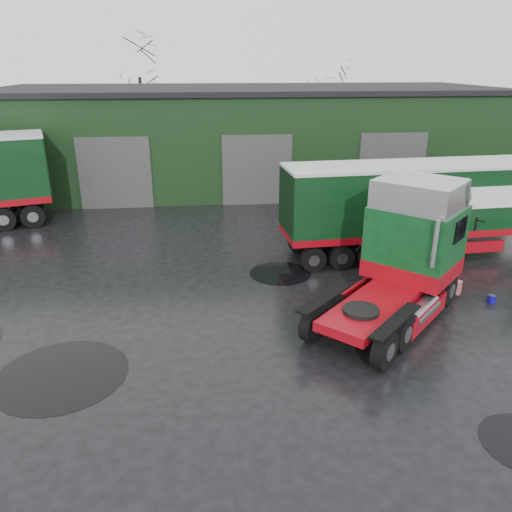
% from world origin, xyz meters
% --- Properties ---
extents(ground, '(100.00, 100.00, 0.00)m').
position_xyz_m(ground, '(0.00, 0.00, 0.00)').
color(ground, black).
extents(warehouse, '(32.40, 12.40, 6.30)m').
position_xyz_m(warehouse, '(2.00, 20.00, 3.16)').
color(warehouse, black).
rests_on(warehouse, ground).
extents(hero_tractor, '(7.05, 7.08, 4.36)m').
position_xyz_m(hero_tractor, '(4.50, -0.68, 2.18)').
color(hero_tractor, '#0D401A').
rests_on(hero_tractor, ground).
extents(lorry_right, '(15.35, 3.61, 4.00)m').
position_xyz_m(lorry_right, '(8.00, 5.00, 2.00)').
color(lorry_right, silver).
rests_on(lorry_right, ground).
extents(wash_bucket, '(0.37, 0.37, 0.26)m').
position_xyz_m(wash_bucket, '(8.70, 0.23, 0.13)').
color(wash_bucket, '#11068F').
rests_on(wash_bucket, ground).
extents(tree_back_a, '(4.40, 4.40, 9.50)m').
position_xyz_m(tree_back_a, '(-6.00, 30.00, 4.75)').
color(tree_back_a, black).
rests_on(tree_back_a, ground).
extents(tree_back_b, '(4.40, 4.40, 7.50)m').
position_xyz_m(tree_back_b, '(10.00, 30.00, 3.75)').
color(tree_back_b, black).
rests_on(tree_back_b, ground).
extents(puddle_0, '(3.51, 3.51, 0.01)m').
position_xyz_m(puddle_0, '(-5.07, -2.64, 0.00)').
color(puddle_0, black).
rests_on(puddle_0, ground).
extents(puddle_1, '(2.43, 2.43, 0.01)m').
position_xyz_m(puddle_1, '(1.78, 3.54, 0.00)').
color(puddle_1, black).
rests_on(puddle_1, ground).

